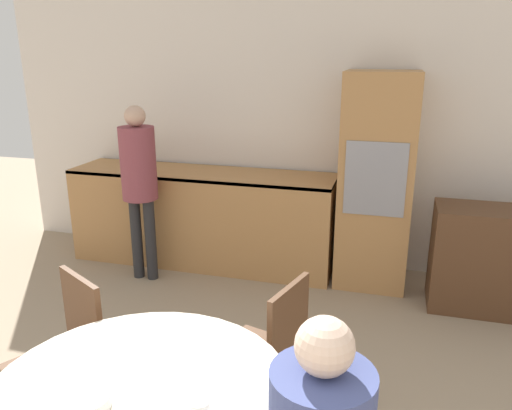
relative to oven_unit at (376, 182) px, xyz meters
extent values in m
cube|color=silver|center=(-0.58, 0.34, 0.38)|extent=(6.24, 0.05, 2.60)
cube|color=#AD7A47|center=(-1.60, -0.01, -0.47)|extent=(2.51, 0.60, 0.90)
cube|color=black|center=(-1.60, -0.01, -0.03)|extent=(2.51, 0.60, 0.03)
cube|color=#AD7A47|center=(0.00, 0.00, 0.00)|extent=(0.60, 0.58, 1.83)
cube|color=gray|center=(0.00, -0.29, 0.09)|extent=(0.48, 0.01, 0.60)
cube|color=#51331E|center=(0.98, -0.28, -0.50)|extent=(1.01, 0.45, 0.83)
cylinder|color=beige|center=(-0.72, -2.85, -0.16)|extent=(1.16, 1.16, 0.03)
cylinder|color=#51331E|center=(-1.67, -2.50, -0.70)|extent=(0.04, 0.04, 0.44)
cylinder|color=#51331E|center=(-1.51, -2.22, -0.70)|extent=(0.04, 0.04, 0.44)
cylinder|color=#51331E|center=(-1.24, -2.37, -0.70)|extent=(0.04, 0.04, 0.44)
cube|color=#51331E|center=(-1.45, -2.43, -0.47)|extent=(0.54, 0.54, 0.02)
cube|color=#51331E|center=(-1.36, -2.27, -0.24)|extent=(0.35, 0.21, 0.43)
cylinder|color=#51331E|center=(-0.60, -1.84, -0.70)|extent=(0.04, 0.04, 0.44)
cylinder|color=#51331E|center=(-0.69, -2.15, -0.70)|extent=(0.04, 0.04, 0.44)
cylinder|color=#51331E|center=(-0.29, -1.93, -0.70)|extent=(0.04, 0.04, 0.44)
cube|color=#51331E|center=(-0.49, -2.04, -0.47)|extent=(0.50, 0.50, 0.02)
cube|color=#51331E|center=(-0.31, -2.09, -0.24)|extent=(0.13, 0.37, 0.43)
sphere|color=beige|center=(-0.02, -2.99, 0.25)|extent=(0.18, 0.18, 0.18)
cylinder|color=#262628|center=(-2.04, -0.50, -0.54)|extent=(0.10, 0.10, 0.75)
cylinder|color=#262628|center=(-1.90, -0.50, -0.54)|extent=(0.10, 0.10, 0.75)
cylinder|color=brown|center=(-1.97, -0.50, 0.15)|extent=(0.30, 0.30, 0.63)
sphere|color=tan|center=(-1.97, -0.50, 0.55)|extent=(0.18, 0.18, 0.18)
cylinder|color=white|center=(-0.85, -2.99, -0.12)|extent=(0.17, 0.17, 0.05)
camera|label=1|loc=(0.12, -4.25, 1.06)|focal=35.00mm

